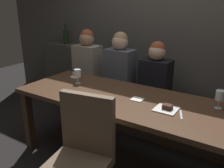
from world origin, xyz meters
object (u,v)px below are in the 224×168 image
Objects in this scene: fork_on_table at (181,115)px; chair_near_side at (81,151)px; diner_redhead at (87,60)px; wine_glass_near_left at (220,96)px; banquette_bench at (151,117)px; dessert_plate at (167,108)px; diner_far_end at (156,74)px; dining_table at (124,105)px; wine_bottle_dark_red at (66,37)px; wine_glass_center_front at (78,74)px; diner_bearded at (120,66)px; espresso_cup at (75,75)px.

chair_near_side is at bearing -151.96° from fork_on_table.
diner_redhead is 4.97× the size of wine_glass_near_left.
banquette_bench is 13.16× the size of dessert_plate.
diner_far_end is 3.87× the size of dessert_plate.
fork_on_table reaches higher than banquette_bench.
fork_on_table is (0.59, -0.79, 0.51)m from banquette_bench.
banquette_bench is 0.57m from diner_far_end.
dining_table is at bearing -91.58° from diner_far_end.
fork_on_table is at bearing -55.03° from diner_far_end.
wine_glass_center_front is at bearing -42.53° from wine_bottle_dark_red.
wine_bottle_dark_red reaches higher than dessert_plate.
dessert_plate is at bearing -60.97° from diner_far_end.
wine_bottle_dark_red is at bearing 152.93° from dessert_plate.
diner_redhead is (-1.04, 1.42, 0.28)m from chair_near_side.
dining_table is 13.41× the size of wine_glass_center_front.
diner_redhead is 1.01m from diner_far_end.
chair_near_side is 0.80m from dessert_plate.
diner_redhead is 2.50× the size of wine_bottle_dark_red.
diner_redhead is 0.82m from wine_bottle_dark_red.
wine_glass_near_left is at bearing 50.48° from chair_near_side.
wine_bottle_dark_red reaches higher than banquette_bench.
dining_table is 0.68m from wine_glass_center_front.
chair_near_side is (0.05, -1.42, 0.33)m from banquette_bench.
wine_glass_center_front reaches higher than banquette_bench.
dessert_plate is (1.45, -0.75, -0.08)m from diner_redhead.
diner_bearded is at bearing 71.92° from wine_glass_center_front.
chair_near_side is at bearing -129.52° from wine_glass_near_left.
banquette_bench is at bearing 3.36° from diner_bearded.
chair_near_side is 1.20× the size of diner_bearded.
dessert_plate reaches higher than banquette_bench.
diner_far_end reaches higher than wine_glass_center_front.
espresso_cup is at bearing 132.36° from chair_near_side.
fork_on_table is at bearing -26.32° from diner_redhead.
banquette_bench is 20.83× the size of espresso_cup.
dessert_plate is (0.46, -0.76, 0.53)m from banquette_bench.
espresso_cup is (-0.82, 0.24, 0.11)m from dining_table.
dessert_plate is at bearing -7.04° from wine_glass_center_front.
diner_bearded is 0.58m from espresso_cup.
diner_far_end reaches higher than dining_table.
diner_far_end is (-0.03, 1.45, 0.24)m from chair_near_side.
chair_near_side is at bearing -121.48° from dessert_plate.
fork_on_table is at bearing -53.03° from banquette_bench.
wine_glass_center_front reaches higher than espresso_cup.
dining_table is at bearing -165.28° from wine_glass_near_left.
wine_glass_center_front is 0.96× the size of fork_on_table.
banquette_bench is 3.07× the size of diner_redhead.
diner_bearded is (-0.45, 0.67, 0.19)m from dining_table.
wine_bottle_dark_red reaches higher than espresso_cup.
fork_on_table is at bearing -7.74° from wine_glass_center_front.
diner_far_end is at bearing 30.35° from espresso_cup.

